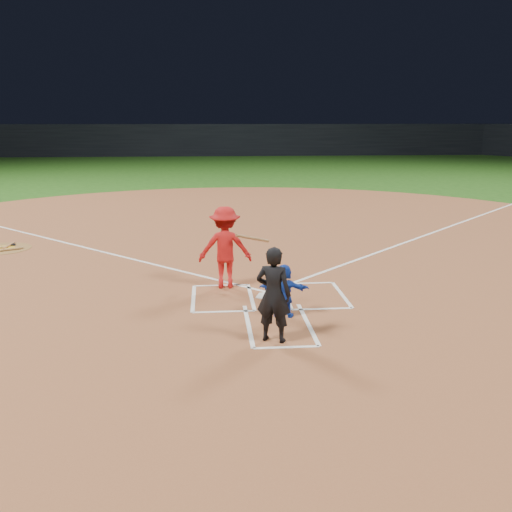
{
  "coord_description": "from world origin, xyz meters",
  "views": [
    {
      "loc": [
        -1.25,
        -11.53,
        3.69
      ],
      "look_at": [
        -0.3,
        -0.4,
        1.0
      ],
      "focal_mm": 40.0,
      "sensor_mm": 36.0,
      "label": 1
    }
  ],
  "objects": [
    {
      "name": "home_plate_dirt",
      "position": [
        0.0,
        6.0,
        0.01
      ],
      "size": [
        28.0,
        28.0,
        0.01
      ],
      "primitive_type": "cylinder",
      "color": "brown",
      "rests_on": "ground"
    },
    {
      "name": "on_deck_bat_a",
      "position": [
        -7.14,
        5.46,
        0.05
      ],
      "size": [
        0.11,
        0.84,
        0.06
      ],
      "primitive_type": "cylinder",
      "rotation": [
        1.57,
        0.0,
        -0.06
      ],
      "color": "#A6693C",
      "rests_on": "on_deck_circle"
    },
    {
      "name": "on_deck_bat_c",
      "position": [
        -6.99,
        4.91,
        0.05
      ],
      "size": [
        0.77,
        0.45,
        0.06
      ],
      "primitive_type": "cylinder",
      "rotation": [
        1.57,
        0.0,
        2.06
      ],
      "color": "olive",
      "rests_on": "on_deck_circle"
    },
    {
      "name": "home_plate",
      "position": [
        0.0,
        0.0,
        0.02
      ],
      "size": [
        0.6,
        0.6,
        0.02
      ],
      "primitive_type": "cylinder",
      "rotation": [
        0.0,
        0.0,
        3.14
      ],
      "color": "silver",
      "rests_on": "home_plate_dirt"
    },
    {
      "name": "ground",
      "position": [
        0.0,
        0.0,
        0.0
      ],
      "size": [
        120.0,
        120.0,
        0.0
      ],
      "primitive_type": "plane",
      "color": "#1C4912",
      "rests_on": "ground"
    },
    {
      "name": "batter_at_plate",
      "position": [
        -0.88,
        0.79,
        0.92
      ],
      "size": [
        1.58,
        0.72,
        1.82
      ],
      "color": "red",
      "rests_on": "home_plate_dirt"
    },
    {
      "name": "on_deck_circle",
      "position": [
        -7.29,
        5.21,
        0.02
      ],
      "size": [
        1.7,
        1.7,
        0.01
      ],
      "primitive_type": "cylinder",
      "color": "brown",
      "rests_on": "home_plate_dirt"
    },
    {
      "name": "catcher",
      "position": [
        0.15,
        -1.28,
        0.53
      ],
      "size": [
        0.99,
        0.47,
        1.03
      ],
      "primitive_type": "imported",
      "rotation": [
        0.0,
        0.0,
        2.96
      ],
      "color": "#163CB6",
      "rests_on": "home_plate_dirt"
    },
    {
      "name": "stadium_wall_far",
      "position": [
        0.0,
        48.0,
        1.6
      ],
      "size": [
        80.0,
        1.2,
        3.2
      ],
      "primitive_type": "cube",
      "color": "black",
      "rests_on": "ground"
    },
    {
      "name": "on_deck_logo",
      "position": [
        -7.29,
        5.21,
        0.02
      ],
      "size": [
        0.8,
        0.8,
        0.0
      ],
      "primitive_type": "cylinder",
      "color": "#C29116",
      "rests_on": "on_deck_circle"
    },
    {
      "name": "bat_weight_donut",
      "position": [
        -7.09,
        5.61,
        0.05
      ],
      "size": [
        0.19,
        0.19,
        0.05
      ],
      "primitive_type": "torus",
      "color": "black",
      "rests_on": "on_deck_circle"
    },
    {
      "name": "chalk_markings",
      "position": [
        0.0,
        5.29,
        0.01
      ],
      "size": [
        28.35,
        17.32,
        0.01
      ],
      "color": "white",
      "rests_on": "home_plate_dirt"
    },
    {
      "name": "umpire",
      "position": [
        -0.18,
        -2.48,
        0.83
      ],
      "size": [
        0.7,
        0.59,
        1.64
      ],
      "primitive_type": "imported",
      "rotation": [
        0.0,
        0.0,
        2.76
      ],
      "color": "black",
      "rests_on": "home_plate_dirt"
    }
  ]
}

